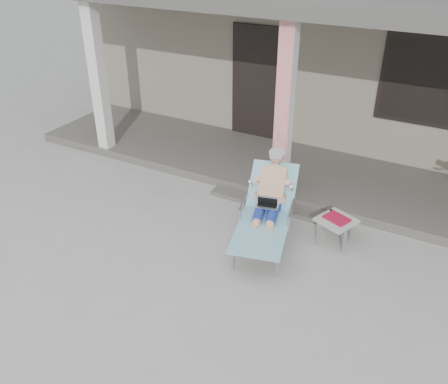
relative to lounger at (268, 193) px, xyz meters
The scene contains 7 objects.
ground 1.32m from the lounger, 102.82° to the right, with size 60.00×60.00×0.00m, color #9E9E99.
house 5.49m from the lounger, 92.63° to the left, with size 10.40×5.40×3.30m.
porch_deck 2.02m from the lounger, 97.44° to the left, with size 10.00×2.00×0.15m, color #605B56.
porch_overhang 2.80m from the lounger, 97.66° to the left, with size 10.00×2.30×2.85m.
porch_step 1.04m from the lounger, 108.24° to the left, with size 2.00×0.30×0.07m, color #605B56.
lounger is the anchor object (origin of this frame).
side_table 1.00m from the lounger, 18.78° to the left, with size 0.59×0.59×0.40m.
Camera 1 is at (2.32, -4.00, 3.87)m, focal length 38.00 mm.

